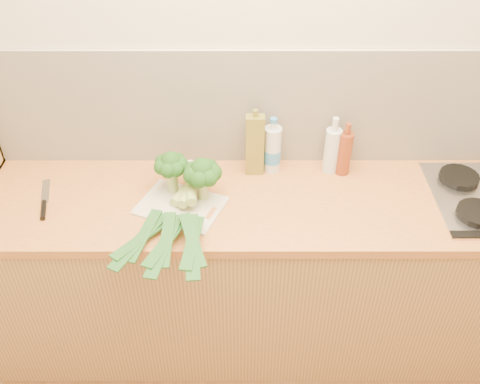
{
  "coord_description": "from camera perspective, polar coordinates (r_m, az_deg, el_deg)",
  "views": [
    {
      "loc": [
        -0.09,
        -0.54,
        2.35
      ],
      "look_at": [
        -0.09,
        1.1,
        1.02
      ],
      "focal_mm": 40.0,
      "sensor_mm": 36.0,
      "label": 1
    }
  ],
  "objects": [
    {
      "name": "amber_bottle",
      "position": [
        2.4,
        11.07,
        4.16
      ],
      "size": [
        0.06,
        0.06,
        0.25
      ],
      "color": "maroon",
      "rests_on": "counter"
    },
    {
      "name": "oil_tin",
      "position": [
        2.33,
        1.59,
        5.07
      ],
      "size": [
        0.08,
        0.05,
        0.32
      ],
      "color": "olive",
      "rests_on": "counter"
    },
    {
      "name": "leek_front",
      "position": [
        2.21,
        -7.06,
        -1.13
      ],
      "size": [
        0.34,
        0.64,
        0.04
      ],
      "rotation": [
        0.0,
        0.0,
        -0.46
      ],
      "color": "white",
      "rests_on": "chopping_board"
    },
    {
      "name": "counter",
      "position": [
        2.57,
        2.05,
        -8.49
      ],
      "size": [
        3.2,
        0.62,
        0.9
      ],
      "color": "tan",
      "rests_on": "ground"
    },
    {
      "name": "chopping_board",
      "position": [
        2.24,
        -6.32,
        -1.47
      ],
      "size": [
        0.41,
        0.36,
        0.01
      ],
      "primitive_type": "cube",
      "rotation": [
        0.0,
        0.0,
        -0.4
      ],
      "color": "beige",
      "rests_on": "counter"
    },
    {
      "name": "room_shell",
      "position": [
        2.35,
        2.25,
        8.86
      ],
      "size": [
        3.5,
        3.5,
        3.5
      ],
      "color": "beige",
      "rests_on": "ground"
    },
    {
      "name": "glass_bottle",
      "position": [
        2.4,
        9.79,
        4.47
      ],
      "size": [
        0.07,
        0.07,
        0.27
      ],
      "color": "silver",
      "rests_on": "counter"
    },
    {
      "name": "leek_mid",
      "position": [
        2.16,
        -6.34,
        -1.66
      ],
      "size": [
        0.18,
        0.63,
        0.04
      ],
      "rotation": [
        0.0,
        0.0,
        -0.2
      ],
      "color": "white",
      "rests_on": "chopping_board"
    },
    {
      "name": "water_bottle",
      "position": [
        2.38,
        3.47,
        4.46
      ],
      "size": [
        0.08,
        0.08,
        0.25
      ],
      "color": "silver",
      "rests_on": "counter"
    },
    {
      "name": "broccoli_left",
      "position": [
        2.23,
        -7.38,
        2.86
      ],
      "size": [
        0.14,
        0.14,
        0.19
      ],
      "color": "#A0B66A",
      "rests_on": "chopping_board"
    },
    {
      "name": "chefs_knife",
      "position": [
        2.37,
        -20.18,
        -1.34
      ],
      "size": [
        0.09,
        0.28,
        0.02
      ],
      "rotation": [
        0.0,
        0.0,
        0.23
      ],
      "color": "silver",
      "rests_on": "counter"
    },
    {
      "name": "broccoli_right",
      "position": [
        2.18,
        -4.05,
        2.07
      ],
      "size": [
        0.16,
        0.16,
        0.2
      ],
      "color": "#A0B66A",
      "rests_on": "chopping_board"
    },
    {
      "name": "leek_back",
      "position": [
        2.15,
        -5.2,
        -1.1
      ],
      "size": [
        0.12,
        0.69,
        0.04
      ],
      "rotation": [
        0.0,
        0.0,
        0.08
      ],
      "color": "white",
      "rests_on": "chopping_board"
    }
  ]
}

